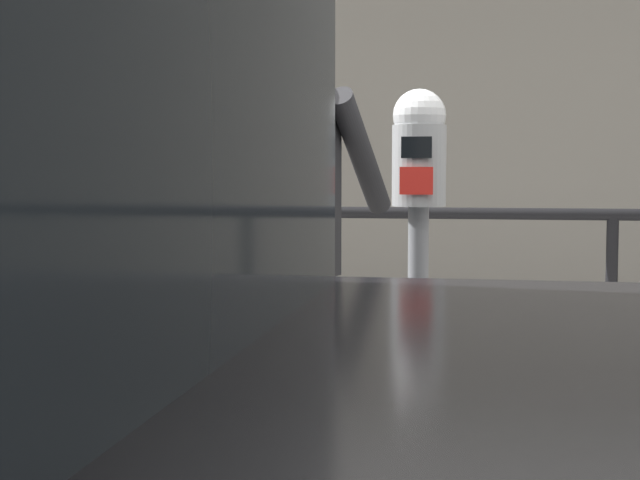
{
  "coord_description": "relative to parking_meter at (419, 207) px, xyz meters",
  "views": [
    {
      "loc": [
        0.27,
        -2.99,
        1.39
      ],
      "look_at": [
        -0.3,
        0.51,
        1.11
      ],
      "focal_mm": 55.73,
      "sensor_mm": 36.0,
      "label": 1
    }
  ],
  "objects": [
    {
      "name": "background_railing",
      "position": [
        -0.06,
        1.79,
        -0.37
      ],
      "size": [
        24.06,
        0.06,
        1.02
      ],
      "color": "black",
      "rests_on": "sidewalk_curb"
    },
    {
      "name": "sidewalk_curb",
      "position": [
        -0.06,
        0.85,
        -1.17
      ],
      "size": [
        36.0,
        2.39,
        0.15
      ],
      "primitive_type": "cube",
      "color": "gray",
      "rests_on": "ground"
    },
    {
      "name": "backdrop_wall",
      "position": [
        -0.06,
        4.69,
        0.23
      ],
      "size": [
        32.0,
        0.5,
        2.95
      ],
      "primitive_type": "cube",
      "color": "gray",
      "rests_on": "ground"
    },
    {
      "name": "parking_meter",
      "position": [
        0.0,
        0.0,
        0.0
      ],
      "size": [
        0.18,
        0.19,
        1.49
      ],
      "rotation": [
        0.0,
        0.0,
        3.12
      ],
      "color": "slate",
      "rests_on": "sidewalk_curb"
    },
    {
      "name": "pedestrian_at_meter",
      "position": [
        -0.53,
        0.21,
        -0.13
      ],
      "size": [
        0.7,
        0.54,
        1.69
      ],
      "rotation": [
        0.0,
        0.0,
        -0.22
      ],
      "color": "slate",
      "rests_on": "sidewalk_curb"
    }
  ]
}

